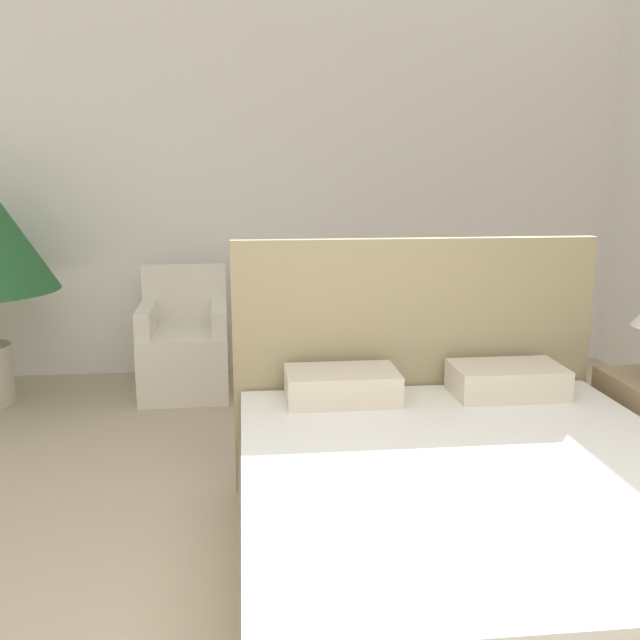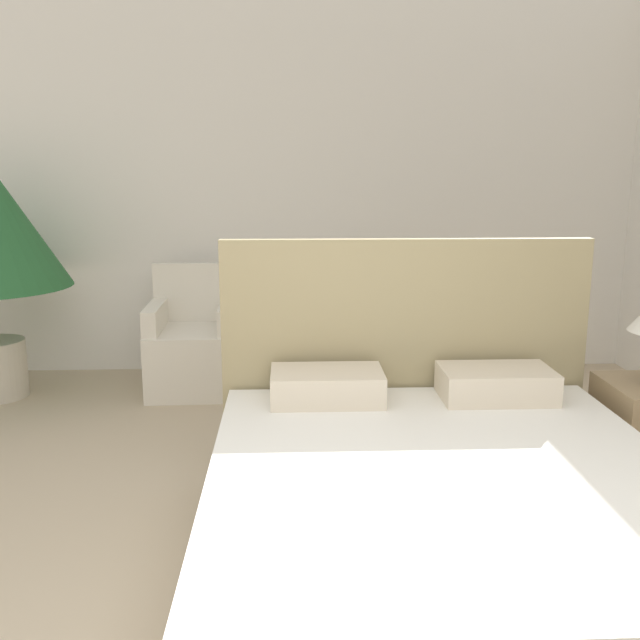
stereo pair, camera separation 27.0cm
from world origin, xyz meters
TOP-DOWN VIEW (x-y plane):
  - wall_back at (0.00, 4.19)m, footprint 10.00×0.06m
  - bed at (0.57, 1.13)m, footprint 1.75×1.96m
  - armchair_near_window_left at (-0.66, 3.61)m, footprint 0.61×0.64m
  - armchair_near_window_right at (0.32, 3.61)m, footprint 0.67×0.70m

SIDE VIEW (x-z plane):
  - armchair_near_window_left at x=-0.66m, z-range -0.15..0.72m
  - armchair_near_window_right at x=0.32m, z-range -0.15..0.72m
  - bed at x=0.57m, z-range -0.32..0.90m
  - wall_back at x=0.00m, z-range 0.00..2.90m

